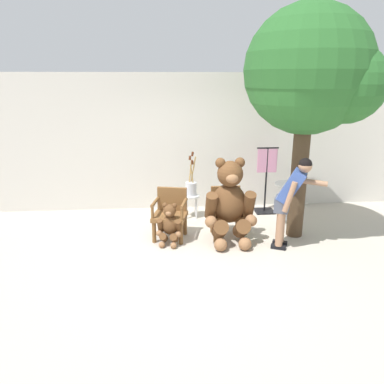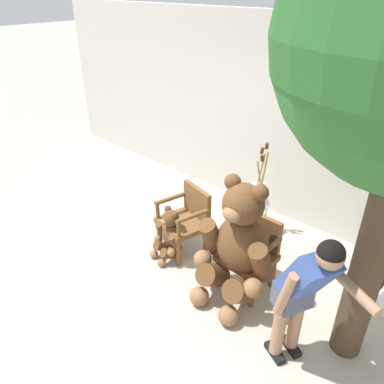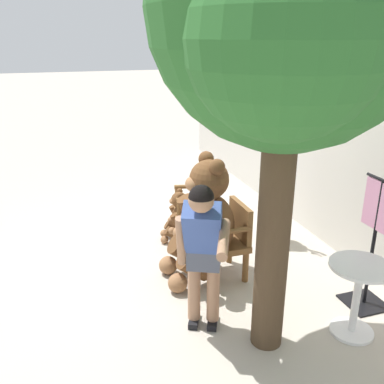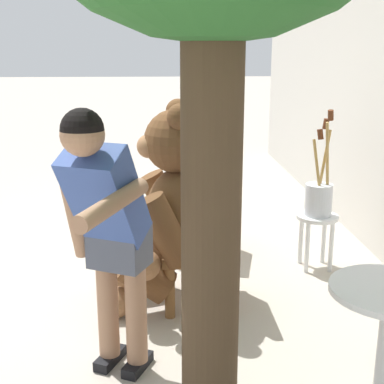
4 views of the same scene
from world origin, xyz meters
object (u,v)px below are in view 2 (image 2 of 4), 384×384
at_px(teddy_bear_small, 170,234).
at_px(brush_bucket, 258,191).
at_px(wooden_chair_left, 186,218).
at_px(white_stool, 257,208).
at_px(person_visitor, 304,289).
at_px(wooden_chair_right, 250,251).
at_px(teddy_bear_large, 238,244).

bearing_deg(teddy_bear_small, brush_bucket, 69.59).
relative_size(wooden_chair_left, white_stool, 1.87).
bearing_deg(teddy_bear_small, person_visitor, -9.58).
xyz_separation_m(person_visitor, brush_bucket, (-1.45, 1.56, -0.28)).
bearing_deg(wooden_chair_right, person_visitor, -33.70).
relative_size(person_visitor, white_stool, 3.31).
bearing_deg(brush_bucket, teddy_bear_large, -65.82).
bearing_deg(white_stool, brush_bucket, 54.43).
height_order(wooden_chair_left, teddy_bear_small, wooden_chair_left).
xyz_separation_m(teddy_bear_small, person_visitor, (1.91, -0.32, 0.56)).
bearing_deg(person_visitor, teddy_bear_small, 170.42).
bearing_deg(white_stool, person_visitor, -47.08).
xyz_separation_m(wooden_chair_right, person_visitor, (0.90, -0.60, 0.45)).
height_order(wooden_chair_left, person_visitor, person_visitor).
height_order(wooden_chair_left, brush_bucket, brush_bucket).
height_order(teddy_bear_large, person_visitor, person_visitor).
xyz_separation_m(wooden_chair_left, brush_bucket, (0.44, 0.96, 0.17)).
height_order(teddy_bear_small, brush_bucket, brush_bucket).
bearing_deg(brush_bucket, teddy_bear_small, -110.41).
relative_size(wooden_chair_right, teddy_bear_small, 1.20).
relative_size(wooden_chair_left, teddy_bear_large, 0.59).
relative_size(wooden_chair_left, person_visitor, 0.56).
relative_size(teddy_bear_large, teddy_bear_small, 2.03).
distance_m(wooden_chair_left, teddy_bear_large, 1.05).
height_order(wooden_chair_right, teddy_bear_small, wooden_chair_right).
bearing_deg(person_visitor, white_stool, 132.92).
distance_m(teddy_bear_large, person_visitor, 0.99).
distance_m(wooden_chair_right, teddy_bear_small, 1.05).
relative_size(wooden_chair_left, brush_bucket, 0.99).
bearing_deg(wooden_chair_left, wooden_chair_right, 0.10).
bearing_deg(white_stool, wooden_chair_left, -114.46).
bearing_deg(wooden_chair_left, teddy_bear_small, -94.72).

